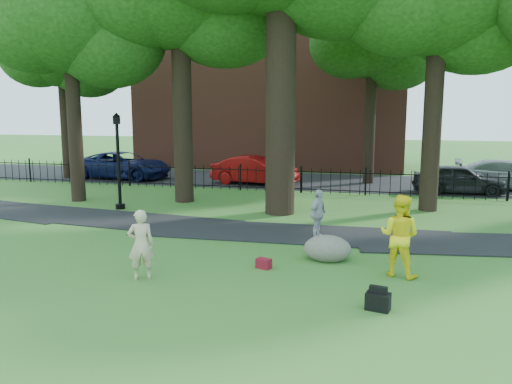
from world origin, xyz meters
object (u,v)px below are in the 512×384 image
(boulder, at_px, (327,247))
(red_sedan, at_px, (255,170))
(woman, at_px, (141,244))
(man, at_px, (399,236))
(lamppost, at_px, (118,162))

(boulder, height_order, red_sedan, red_sedan)
(boulder, bearing_deg, woman, -147.55)
(man, bearing_deg, woman, 36.04)
(lamppost, bearing_deg, red_sedan, 50.94)
(man, height_order, red_sedan, man)
(man, xyz_separation_m, lamppost, (-10.49, 5.76, 0.89))
(boulder, bearing_deg, lamppost, 150.67)
(woman, relative_size, man, 0.84)
(lamppost, bearing_deg, woman, -72.49)
(woman, bearing_deg, man, 168.46)
(lamppost, bearing_deg, man, -43.75)
(red_sedan, bearing_deg, lamppost, 162.67)
(woman, distance_m, man, 5.99)
(boulder, bearing_deg, man, -26.00)
(man, xyz_separation_m, boulder, (-1.75, 0.85, -0.61))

